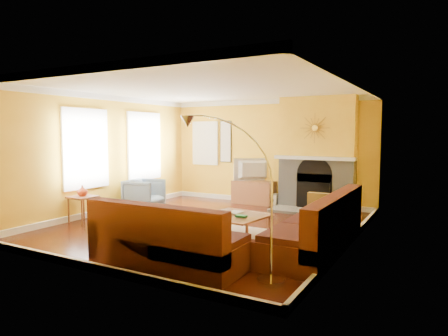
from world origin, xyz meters
The scene contains 27 objects.
floor centered at (0.00, 0.00, -0.01)m, with size 5.50×6.00×0.02m, color #511F11.
ceiling centered at (0.00, 0.00, 2.71)m, with size 5.50×6.00×0.02m, color white.
wall_back centered at (0.00, 3.01, 1.35)m, with size 5.50×0.02×2.70m, color yellow.
wall_front centered at (0.00, -3.01, 1.35)m, with size 5.50×0.02×2.70m, color yellow.
wall_left centered at (-2.76, 0.00, 1.35)m, with size 0.02×6.00×2.70m, color yellow.
wall_right centered at (2.76, 0.00, 1.35)m, with size 0.02×6.00×2.70m, color yellow.
baseboard centered at (0.00, 0.00, 0.06)m, with size 5.50×6.00×0.12m, color white, non-canonical shape.
crown_molding centered at (0.00, 0.00, 2.64)m, with size 5.50×6.00×0.12m, color white, non-canonical shape.
window_left_near centered at (-2.72, 1.30, 1.50)m, with size 0.06×1.22×1.72m, color white.
window_left_far centered at (-2.72, -0.60, 1.50)m, with size 0.06×1.22×1.72m, color white.
window_back centered at (-1.90, 2.96, 1.55)m, with size 0.82×0.06×1.22m, color white.
wall_art centered at (-1.25, 2.97, 1.60)m, with size 0.34×0.04×1.14m, color white.
fireplace centered at (1.35, 2.80, 1.35)m, with size 1.80×0.40×2.70m, color gray, non-canonical shape.
mantel centered at (1.35, 2.56, 1.25)m, with size 1.92×0.22×0.08m, color white.
hearth centered at (1.35, 2.25, 0.03)m, with size 1.80×0.70×0.06m, color gray.
sunburst centered at (1.35, 2.57, 1.95)m, with size 0.70×0.04×0.70m, color olive, non-canonical shape.
rug centered at (0.13, -0.61, 0.01)m, with size 2.40×1.80×0.02m, color beige.
sectional_sofa centered at (1.20, -0.92, 0.45)m, with size 3.11×3.56×0.90m, color #5A261D, non-canonical shape.
coffee_table centered at (0.85, -0.48, 0.20)m, with size 1.02×1.02×0.40m, color white, non-canonical shape.
media_console centered at (-0.29, 2.74, 0.30)m, with size 1.08×0.49×0.60m, color #945935.
tv centered at (-0.29, 2.74, 0.89)m, with size 1.01×0.13×0.58m, color black.
subwoofer centered at (0.25, 2.74, 0.15)m, with size 0.29×0.29×0.29m, color white.
armchair centered at (-2.26, 0.75, 0.36)m, with size 0.78×0.80×0.73m, color slate.
side_table centered at (-2.44, -0.96, 0.27)m, with size 0.49×0.49×0.54m, color #945935, non-canonical shape.
vase centered at (-2.44, -0.96, 0.65)m, with size 0.21×0.21×0.22m, color #DD4E23.
book centered at (0.70, -0.38, 0.42)m, with size 0.22×0.29×0.03m, color white.
arc_lamp centered at (1.70, -2.21, 1.03)m, with size 1.31×0.36×2.06m, color silver, non-canonical shape.
Camera 1 is at (4.07, -6.61, 1.83)m, focal length 32.00 mm.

